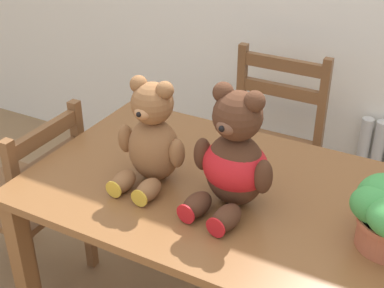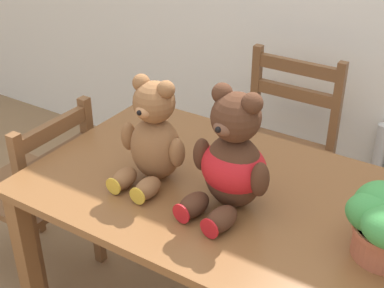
# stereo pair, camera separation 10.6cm
# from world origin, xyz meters

# --- Properties ---
(dining_table) EXTENTS (1.36, 0.84, 0.75)m
(dining_table) POSITION_xyz_m (0.00, 0.42, 0.64)
(dining_table) COLOR brown
(dining_table) RESTS_ON ground_plane
(wooden_chair_behind) EXTENTS (0.45, 0.41, 0.91)m
(wooden_chair_behind) POSITION_xyz_m (-0.15, 1.19, 0.47)
(wooden_chair_behind) COLOR brown
(wooden_chair_behind) RESTS_ON ground_plane
(wooden_chair_side) EXTENTS (0.45, 0.40, 0.85)m
(wooden_chair_side) POSITION_xyz_m (-0.90, 0.36, 0.44)
(wooden_chair_side) COLOR brown
(wooden_chair_side) RESTS_ON ground_plane
(teddy_bear_left) EXTENTS (0.25, 0.25, 0.37)m
(teddy_bear_left) POSITION_xyz_m (-0.26, 0.35, 0.90)
(teddy_bear_left) COLOR brown
(teddy_bear_left) RESTS_ON dining_table
(teddy_bear_right) EXTENTS (0.28, 0.30, 0.40)m
(teddy_bear_right) POSITION_xyz_m (0.04, 0.35, 0.91)
(teddy_bear_right) COLOR #472819
(teddy_bear_right) RESTS_ON dining_table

